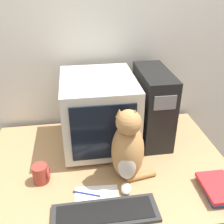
{
  "coord_description": "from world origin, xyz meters",
  "views": [
    {
      "loc": [
        -0.15,
        -0.68,
        1.69
      ],
      "look_at": [
        0.03,
        0.52,
        1.02
      ],
      "focal_mm": 42.0,
      "sensor_mm": 36.0,
      "label": 1
    }
  ],
  "objects": [
    {
      "name": "desk",
      "position": [
        0.0,
        0.47,
        0.36
      ],
      "size": [
        1.35,
        0.94,
        0.72
      ],
      "color": "tan",
      "rests_on": "ground_plane"
    },
    {
      "name": "keyboard",
      "position": [
        -0.06,
        0.12,
        0.73
      ],
      "size": [
        0.48,
        0.16,
        0.02
      ],
      "color": "#2D2D2D",
      "rests_on": "desk"
    },
    {
      "name": "crt_monitor",
      "position": [
        -0.02,
        0.67,
        0.94
      ],
      "size": [
        0.42,
        0.49,
        0.43
      ],
      "color": "beige",
      "rests_on": "desk"
    },
    {
      "name": "book_stack",
      "position": [
        0.51,
        0.17,
        0.74
      ],
      "size": [
        0.16,
        0.22,
        0.05
      ],
      "color": "#234793",
      "rests_on": "desk"
    },
    {
      "name": "computer_tower",
      "position": [
        0.31,
        0.7,
        0.94
      ],
      "size": [
        0.17,
        0.41,
        0.45
      ],
      "color": "black",
      "rests_on": "desk"
    },
    {
      "name": "paper_sheet",
      "position": [
        -0.09,
        0.15,
        0.72
      ],
      "size": [
        0.23,
        0.31,
        0.0
      ],
      "color": "white",
      "rests_on": "desk"
    },
    {
      "name": "mug",
      "position": [
        -0.36,
        0.38,
        0.77
      ],
      "size": [
        0.09,
        0.08,
        0.1
      ],
      "color": "#9E382D",
      "rests_on": "desk"
    },
    {
      "name": "pen",
      "position": [
        -0.13,
        0.25,
        0.73
      ],
      "size": [
        0.13,
        0.06,
        0.01
      ],
      "color": "navy",
      "rests_on": "desk"
    },
    {
      "name": "cat",
      "position": [
        0.09,
        0.35,
        0.9
      ],
      "size": [
        0.26,
        0.28,
        0.42
      ],
      "rotation": [
        0.0,
        0.0,
        -0.23
      ],
      "color": "#B7844C",
      "rests_on": "desk"
    },
    {
      "name": "wall_back",
      "position": [
        0.0,
        1.01,
        1.25
      ],
      "size": [
        7.0,
        0.05,
        2.5
      ],
      "color": "silver",
      "rests_on": "ground_plane"
    }
  ]
}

